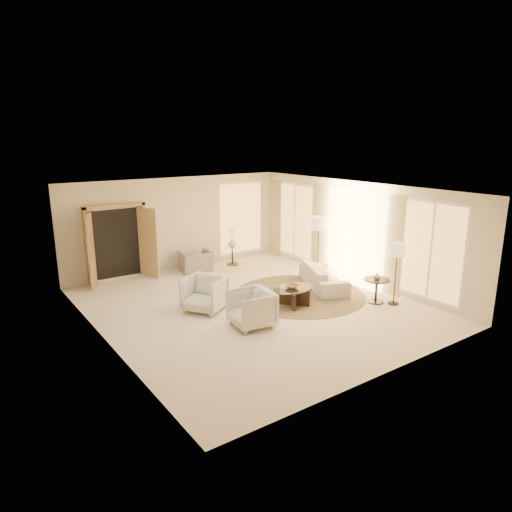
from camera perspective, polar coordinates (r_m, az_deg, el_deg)
room at (r=10.67m, az=-0.52°, el=0.79°), size 7.04×8.04×2.83m
windows_right at (r=12.97m, az=11.88°, el=2.76°), size 0.10×6.40×2.40m
window_back_corner at (r=15.14m, az=-1.86°, el=4.75°), size 1.70×0.10×2.40m
curtains_right at (r=13.56m, az=8.96°, el=3.19°), size 0.06×5.20×2.60m
french_doors at (r=13.29m, az=-16.84°, el=1.47°), size 1.95×0.66×2.16m
area_rug at (r=11.90m, az=5.45°, el=-4.79°), size 4.27×4.27×0.01m
sofa at (r=12.49m, az=8.41°, el=-2.53°), size 1.58×2.19×0.60m
armchair_left at (r=10.73m, az=-6.44°, el=-4.51°), size 1.16×1.18×0.90m
armchair_right at (r=9.81m, az=-0.58°, el=-6.37°), size 0.90×0.94×0.87m
accent_chair at (r=13.89m, az=-7.51°, el=-0.22°), size 1.04×0.76×0.84m
coffee_table at (r=11.08m, az=4.48°, el=-4.79°), size 1.28×1.28×0.44m
end_table at (r=11.56m, az=14.82°, el=-3.70°), size 0.63×0.63×0.60m
side_table at (r=14.53m, az=-2.97°, el=0.25°), size 0.49×0.49×0.57m
floor_lamp_near at (r=13.08m, az=7.86°, el=3.74°), size 0.43×0.43×1.77m
floor_lamp_far at (r=11.32m, az=17.26°, el=0.43°), size 0.37×0.37×1.53m
bowl at (r=11.01m, az=4.50°, el=-3.81°), size 0.39×0.39×0.08m
end_vase at (r=11.48m, az=14.91°, el=-2.41°), size 0.21×0.21×0.18m
side_vase at (r=14.44m, az=-2.99°, el=1.64°), size 0.35×0.35×0.28m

